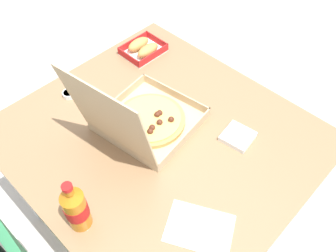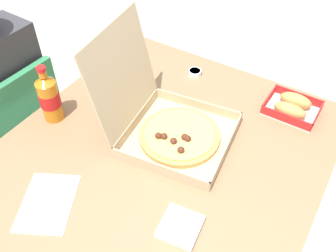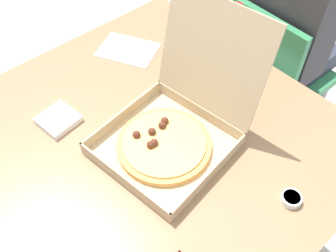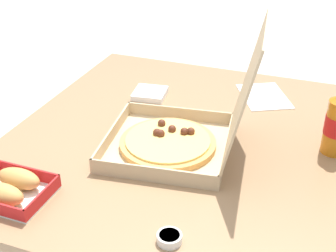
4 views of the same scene
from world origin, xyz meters
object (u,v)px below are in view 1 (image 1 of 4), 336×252
napkin_pile (238,136)px  pizza_box_open (143,120)px  dipping_sauce_cup (69,94)px  bread_side_box (143,48)px  cola_bottle (76,208)px  paper_menu (199,228)px

napkin_pile → pizza_box_open: bearing=36.8°
pizza_box_open → napkin_pile: (-0.29, -0.22, -0.04)m
napkin_pile → dipping_sauce_cup: bearing=25.7°
bread_side_box → napkin_pile: bread_side_box is taller
cola_bottle → napkin_pile: cola_bottle is taller
dipping_sauce_cup → bread_side_box: bearing=-91.7°
pizza_box_open → paper_menu: (-0.43, 0.16, -0.05)m
cola_bottle → paper_menu: size_ratio=1.07×
napkin_pile → cola_bottle: bearing=76.5°
cola_bottle → dipping_sauce_cup: (0.50, -0.31, -0.08)m
napkin_pile → bread_side_box: bearing=-9.4°
bread_side_box → napkin_pile: 0.65m
pizza_box_open → napkin_pile: size_ratio=4.17×
bread_side_box → cola_bottle: size_ratio=0.85×
cola_bottle → bread_side_box: bearing=-56.2°
pizza_box_open → dipping_sauce_cup: size_ratio=8.20×
paper_menu → napkin_pile: 0.40m
pizza_box_open → cola_bottle: size_ratio=2.05×
pizza_box_open → napkin_pile: bearing=-143.2°
paper_menu → napkin_pile: size_ratio=1.91×
bread_side_box → dipping_sauce_cup: (0.01, 0.42, -0.01)m
bread_side_box → dipping_sauce_cup: bread_side_box is taller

